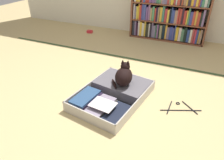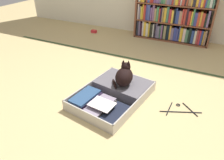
{
  "view_description": "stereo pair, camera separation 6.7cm",
  "coord_description": "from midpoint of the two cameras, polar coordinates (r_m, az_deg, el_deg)",
  "views": [
    {
      "loc": [
        0.65,
        -1.43,
        1.31
      ],
      "look_at": [
        -0.07,
        0.2,
        0.23
      ],
      "focal_mm": 33.13,
      "sensor_mm": 36.0,
      "label": 1
    },
    {
      "loc": [
        0.71,
        -1.4,
        1.31
      ],
      "look_at": [
        -0.07,
        0.2,
        0.23
      ],
      "focal_mm": 33.13,
      "sensor_mm": 36.0,
      "label": 2
    }
  ],
  "objects": [
    {
      "name": "clothes_hanger",
      "position": [
        2.17,
        17.36,
        -7.37
      ],
      "size": [
        0.37,
        0.27,
        0.01
      ],
      "color": "black",
      "rests_on": "ground_plane"
    },
    {
      "name": "tatami_border",
      "position": [
        3.0,
        8.46,
        5.16
      ],
      "size": [
        4.8,
        0.05,
        0.0
      ],
      "color": "#3A522F",
      "rests_on": "ground_plane"
    },
    {
      "name": "black_cat",
      "position": [
        2.19,
        2.47,
        1.18
      ],
      "size": [
        0.27,
        0.29,
        0.27
      ],
      "color": "black",
      "rests_on": "open_suitcase"
    },
    {
      "name": "ground_plane",
      "position": [
        2.04,
        -1.38,
        -8.54
      ],
      "size": [
        10.0,
        10.0,
        0.0
      ],
      "primitive_type": "plane",
      "color": "tan"
    },
    {
      "name": "bookshelf",
      "position": [
        3.8,
        14.82,
        17.27
      ],
      "size": [
        1.29,
        0.29,
        0.93
      ],
      "color": "brown",
      "rests_on": "ground_plane"
    },
    {
      "name": "small_red_pouch",
      "position": [
        4.15,
        -6.65,
        13.13
      ],
      "size": [
        0.1,
        0.07,
        0.05
      ],
      "color": "red",
      "rests_on": "ground_plane"
    },
    {
      "name": "open_suitcase",
      "position": [
        2.21,
        -0.19,
        -3.51
      ],
      "size": [
        0.71,
        0.92,
        0.11
      ],
      "color": "#B5AFA6",
      "rests_on": "ground_plane"
    }
  ]
}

